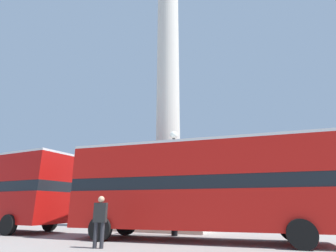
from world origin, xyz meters
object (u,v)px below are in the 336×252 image
(monument_column, at_px, (168,116))
(pedestrian_near_lamp, at_px, (100,218))
(bus_b, at_px, (195,185))
(street_lamp, at_px, (174,175))
(equestrian_statue, at_px, (324,199))

(monument_column, height_order, pedestrian_near_lamp, monument_column)
(monument_column, relative_size, bus_b, 2.32)
(monument_column, distance_m, pedestrian_near_lamp, 11.09)
(street_lamp, distance_m, pedestrian_near_lamp, 5.17)
(bus_b, bearing_deg, street_lamp, 130.60)
(monument_column, height_order, street_lamp, monument_column)
(pedestrian_near_lamp, bearing_deg, monument_column, 83.45)
(monument_column, relative_size, equestrian_statue, 4.26)
(monument_column, height_order, equestrian_statue, monument_column)
(street_lamp, bearing_deg, bus_b, -44.16)
(bus_b, height_order, street_lamp, street_lamp)
(monument_column, height_order, bus_b, monument_column)
(equestrian_statue, xyz_separation_m, street_lamp, (-7.68, -7.10, 1.11))
(equestrian_statue, relative_size, pedestrian_near_lamp, 3.47)
(monument_column, bearing_deg, equestrian_statue, 17.53)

